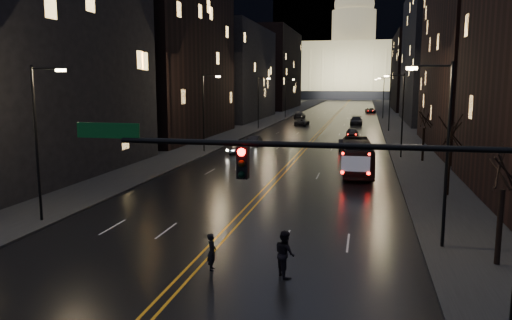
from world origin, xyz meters
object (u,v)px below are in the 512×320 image
Objects in this scene: traffic_signal at (321,182)px; oncoming_car_b at (255,141)px; bus at (357,157)px; pedestrian_b at (285,254)px; oncoming_car_a at (237,148)px; receding_car_a at (345,145)px; pedestrian_a at (212,252)px.

traffic_signal is 4.19× the size of oncoming_car_b.
bus is 5.38× the size of pedestrian_b.
pedestrian_b reaches higher than oncoming_car_b.
receding_car_a is at bearing -161.60° from oncoming_car_a.
oncoming_car_b is 11.59m from receding_car_a.
oncoming_car_b is at bearing -19.86° from pedestrian_b.
pedestrian_b is (10.60, -42.03, 0.31)m from oncoming_car_b.
traffic_signal is 41.76m from oncoming_car_a.
oncoming_car_b is 42.69m from pedestrian_a.
bus is 2.57× the size of oncoming_car_b.
pedestrian_b is at bearing 110.33° from traffic_signal.
traffic_signal is 48.86m from oncoming_car_b.
bus reaches higher than oncoming_car_b.
traffic_signal is 45.34m from receding_car_a.
pedestrian_b is (-2.49, -25.14, -0.49)m from bus.
pedestrian_a is (7.76, -34.50, 0.16)m from oncoming_car_a.
oncoming_car_b is (-12.46, 47.04, -4.42)m from traffic_signal.
pedestrian_a reaches higher than oncoming_car_a.
traffic_signal is at bearing -145.52° from pedestrian_a.
oncoming_car_b is at bearing 124.87° from bus.
bus is at bearing -88.14° from receding_car_a.
pedestrian_b is (-1.85, 5.00, -4.11)m from traffic_signal.
bus is 2.72× the size of oncoming_car_a.
oncoming_car_b is 2.51× the size of pedestrian_a.
traffic_signal reaches higher than oncoming_car_b.
oncoming_car_a is at bearing 85.30° from oncoming_car_b.
pedestrian_a reaches higher than oncoming_car_b.
pedestrian_b reaches higher than receding_car_a.
oncoming_car_a is at bearing -158.98° from receding_car_a.
receding_car_a is (11.43, -1.92, -0.01)m from oncoming_car_b.
traffic_signal reaches higher than bus.
oncoming_car_b reaches higher than oncoming_car_a.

